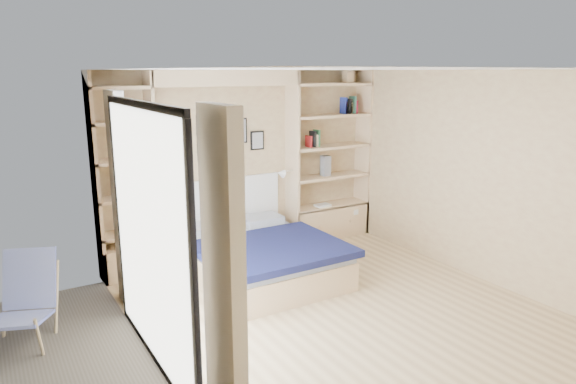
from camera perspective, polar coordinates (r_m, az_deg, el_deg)
ground at (r=5.65m, az=5.58°, el=-12.83°), size 4.50×4.50×0.00m
room_shell at (r=6.34m, az=-5.26°, el=0.41°), size 4.50×4.50×4.50m
bed at (r=6.37m, az=-3.25°, el=-7.09°), size 1.65×2.02×1.07m
photo_gallery at (r=6.85m, az=-8.44°, el=5.76°), size 1.48×0.02×0.82m
reading_lamps at (r=6.79m, az=-6.38°, el=1.45°), size 1.92×0.12×0.15m
shelf_decor at (r=7.44m, az=3.12°, el=7.21°), size 3.52×0.23×2.03m
deck_chair at (r=5.48m, az=-27.28°, el=-10.62°), size 0.77×0.96×0.84m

